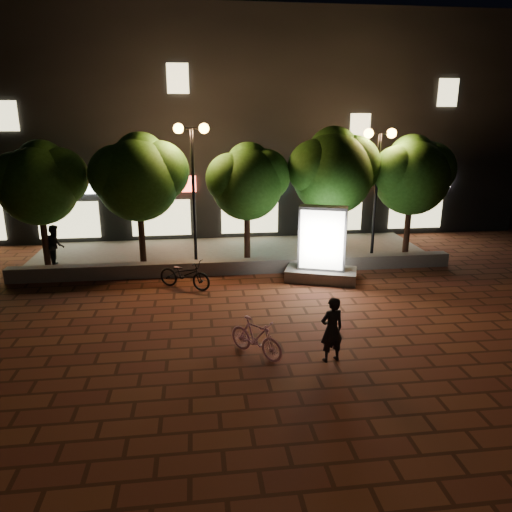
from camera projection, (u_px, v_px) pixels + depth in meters
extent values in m
plane|color=#5B2F1C|center=(250.00, 317.00, 13.67)|extent=(80.00, 80.00, 0.00)
cube|color=slate|center=(238.00, 267.00, 17.40)|extent=(16.00, 0.45, 0.50)
cube|color=slate|center=(232.00, 253.00, 19.84)|extent=(16.00, 5.00, 0.08)
cube|color=black|center=(221.00, 126.00, 24.62)|extent=(28.00, 8.00, 10.00)
cube|color=black|center=(17.00, 9.00, 21.16)|extent=(3.00, 0.25, 0.10)
cube|color=silver|center=(65.00, 186.00, 20.60)|extent=(3.20, 0.12, 0.70)
cube|color=beige|center=(69.00, 220.00, 21.03)|extent=(2.60, 0.10, 1.60)
cube|color=red|center=(159.00, 184.00, 21.08)|extent=(3.20, 0.12, 0.70)
cube|color=beige|center=(161.00, 218.00, 21.50)|extent=(2.60, 0.10, 1.60)
cube|color=#45E9EB|center=(250.00, 183.00, 21.56)|extent=(3.20, 0.12, 0.70)
cube|color=beige|center=(250.00, 216.00, 21.98)|extent=(2.60, 0.10, 1.60)
cube|color=#E54912|center=(336.00, 181.00, 22.04)|extent=(3.20, 0.12, 0.70)
cube|color=beige|center=(334.00, 213.00, 22.46)|extent=(2.60, 0.10, 1.60)
cube|color=white|center=(419.00, 180.00, 22.51)|extent=(3.20, 0.12, 0.70)
cube|color=beige|center=(416.00, 211.00, 22.94)|extent=(2.60, 0.10, 1.60)
cube|color=beige|center=(6.00, 116.00, 19.54)|extent=(0.90, 0.10, 1.20)
cube|color=beige|center=(178.00, 78.00, 19.95)|extent=(0.90, 0.10, 1.20)
cube|color=beige|center=(360.00, 127.00, 21.48)|extent=(0.90, 0.10, 1.20)
cube|color=beige|center=(448.00, 93.00, 21.53)|extent=(0.90, 0.10, 1.20)
cylinder|color=black|center=(45.00, 238.00, 17.63)|extent=(0.24, 0.24, 2.25)
sphere|color=#265D1B|center=(38.00, 186.00, 17.09)|extent=(2.80, 2.80, 2.80)
sphere|color=#265D1B|center=(59.00, 177.00, 17.28)|extent=(2.10, 2.10, 2.10)
sphere|color=#265D1B|center=(17.00, 180.00, 16.80)|extent=(1.96, 1.96, 1.96)
sphere|color=#265D1B|center=(42.00, 165.00, 17.24)|extent=(1.82, 1.82, 1.82)
cylinder|color=black|center=(142.00, 234.00, 18.03)|extent=(0.24, 0.24, 2.34)
sphere|color=#265D1B|center=(138.00, 180.00, 17.47)|extent=(3.00, 3.00, 3.00)
sphere|color=#265D1B|center=(159.00, 171.00, 17.66)|extent=(2.25, 2.25, 2.25)
sphere|color=#265D1B|center=(118.00, 174.00, 17.17)|extent=(2.10, 2.10, 2.10)
sphere|color=#265D1B|center=(140.00, 159.00, 17.60)|extent=(1.95, 1.95, 1.95)
cylinder|color=black|center=(247.00, 232.00, 18.53)|extent=(0.24, 0.24, 2.21)
sphere|color=#265D1B|center=(247.00, 184.00, 18.01)|extent=(2.70, 2.70, 2.70)
sphere|color=#265D1B|center=(264.00, 176.00, 18.19)|extent=(2.03, 2.03, 2.02)
sphere|color=#265D1B|center=(231.00, 179.00, 17.72)|extent=(1.89, 1.89, 1.89)
sphere|color=#265D1B|center=(248.00, 165.00, 18.16)|extent=(1.76, 1.76, 1.76)
cylinder|color=black|center=(330.00, 227.00, 18.89)|extent=(0.24, 0.24, 2.43)
sphere|color=#265D1B|center=(333.00, 174.00, 18.31)|extent=(3.10, 3.10, 3.10)
sphere|color=#265D1B|center=(351.00, 165.00, 18.51)|extent=(2.33, 2.33, 2.33)
sphere|color=#265D1B|center=(316.00, 168.00, 18.01)|extent=(2.17, 2.17, 2.17)
sphere|color=#265D1B|center=(334.00, 153.00, 18.43)|extent=(2.01, 2.02, 2.02)
cylinder|color=black|center=(407.00, 226.00, 19.30)|extent=(0.24, 0.24, 2.29)
sphere|color=#265D1B|center=(412.00, 178.00, 18.74)|extent=(2.90, 2.90, 2.90)
sphere|color=#265D1B|center=(428.00, 169.00, 18.94)|extent=(2.18, 2.17, 2.17)
sphere|color=#265D1B|center=(398.00, 172.00, 18.45)|extent=(2.03, 2.03, 2.03)
sphere|color=#265D1B|center=(412.00, 158.00, 18.88)|extent=(1.89, 1.88, 1.88)
cylinder|color=black|center=(194.00, 198.00, 17.71)|extent=(0.12, 0.12, 5.00)
cylinder|color=black|center=(191.00, 128.00, 17.00)|extent=(0.90, 0.08, 0.08)
sphere|color=#FFB03F|center=(178.00, 128.00, 16.94)|extent=(0.36, 0.36, 0.36)
sphere|color=#FFB03F|center=(204.00, 128.00, 17.05)|extent=(0.36, 0.36, 0.36)
cylinder|color=black|center=(376.00, 197.00, 18.57)|extent=(0.12, 0.12, 4.80)
cylinder|color=black|center=(380.00, 133.00, 17.89)|extent=(0.90, 0.08, 0.08)
sphere|color=#FFB03F|center=(369.00, 133.00, 17.84)|extent=(0.36, 0.36, 0.36)
sphere|color=#FFB03F|center=(392.00, 133.00, 17.95)|extent=(0.36, 0.36, 0.36)
cube|color=slate|center=(321.00, 274.00, 16.69)|extent=(2.67, 1.95, 0.40)
cube|color=#4C4C51|center=(322.00, 238.00, 16.32)|extent=(1.70, 1.06, 2.21)
cube|color=white|center=(322.00, 240.00, 16.05)|extent=(1.38, 0.53, 2.01)
cube|color=white|center=(323.00, 236.00, 16.60)|extent=(1.38, 0.53, 2.01)
imported|color=#CC8AB4|center=(256.00, 337.00, 11.37)|extent=(1.38, 1.46, 0.94)
imported|color=black|center=(332.00, 330.00, 11.04)|extent=(0.65, 0.51, 1.58)
imported|color=black|center=(185.00, 274.00, 15.82)|extent=(1.95, 1.48, 0.98)
imported|color=black|center=(55.00, 245.00, 17.93)|extent=(0.84, 0.93, 1.55)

